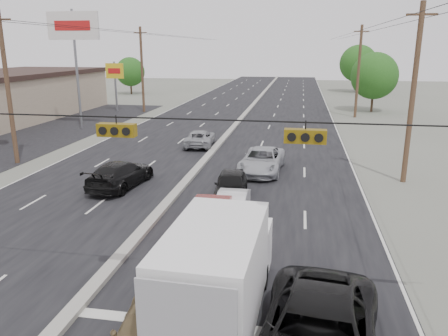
{
  "coord_description": "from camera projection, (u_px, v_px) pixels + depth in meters",
  "views": [
    {
      "loc": [
        6.34,
        -10.93,
        7.58
      ],
      "look_at": [
        2.99,
        8.31,
        2.2
      ],
      "focal_mm": 35.0,
      "sensor_mm": 36.0,
      "label": 1
    }
  ],
  "objects": [
    {
      "name": "ground",
      "position": [
        82.0,
        303.0,
        13.44
      ],
      "size": [
        200.0,
        200.0,
        0.0
      ],
      "primitive_type": "plane",
      "color": "#606356",
      "rests_on": "ground"
    },
    {
      "name": "road_surface",
      "position": [
        232.0,
        130.0,
        41.93
      ],
      "size": [
        20.0,
        160.0,
        0.02
      ],
      "primitive_type": "cube",
      "color": "black",
      "rests_on": "ground"
    },
    {
      "name": "center_median",
      "position": [
        232.0,
        129.0,
        41.91
      ],
      "size": [
        0.5,
        160.0,
        0.2
      ],
      "primitive_type": "cube",
      "color": "gray",
      "rests_on": "ground"
    },
    {
      "name": "parking_lot",
      "position": [
        41.0,
        134.0,
        40.0
      ],
      "size": [
        10.0,
        42.0,
        0.02
      ],
      "primitive_type": "cube",
      "color": "black",
      "rests_on": "ground"
    },
    {
      "name": "utility_pole_left_b",
      "position": [
        8.0,
        87.0,
        28.4
      ],
      "size": [
        1.6,
        0.3,
        10.0
      ],
      "color": "#422D1E",
      "rests_on": "ground"
    },
    {
      "name": "utility_pole_left_c",
      "position": [
        142.0,
        69.0,
        52.14
      ],
      "size": [
        1.6,
        0.3,
        10.0
      ],
      "color": "#422D1E",
      "rests_on": "ground"
    },
    {
      "name": "utility_pole_right_b",
      "position": [
        413.0,
        94.0,
        24.26
      ],
      "size": [
        1.6,
        0.3,
        10.0
      ],
      "color": "#422D1E",
      "rests_on": "ground"
    },
    {
      "name": "utility_pole_right_c",
      "position": [
        358.0,
        71.0,
        48.0
      ],
      "size": [
        1.6,
        0.3,
        10.0
      ],
      "color": "#422D1E",
      "rests_on": "ground"
    },
    {
      "name": "traffic_signals",
      "position": [
        113.0,
        128.0,
        11.75
      ],
      "size": [
        25.0,
        0.3,
        0.54
      ],
      "color": "black",
      "rests_on": "ground"
    },
    {
      "name": "pole_sign_billboard",
      "position": [
        74.0,
        33.0,
        40.08
      ],
      "size": [
        5.0,
        0.25,
        11.0
      ],
      "color": "slate",
      "rests_on": "ground"
    },
    {
      "name": "pole_sign_far",
      "position": [
        115.0,
        75.0,
        52.91
      ],
      "size": [
        2.2,
        0.25,
        6.0
      ],
      "color": "slate",
      "rests_on": "ground"
    },
    {
      "name": "tree_left_far",
      "position": [
        130.0,
        72.0,
        73.08
      ],
      "size": [
        4.8,
        4.8,
        6.12
      ],
      "color": "#382619",
      "rests_on": "ground"
    },
    {
      "name": "tree_right_mid",
      "position": [
        374.0,
        76.0,
        52.54
      ],
      "size": [
        5.6,
        5.6,
        7.14
      ],
      "color": "#382619",
      "rests_on": "ground"
    },
    {
      "name": "tree_right_far",
      "position": [
        358.0,
        63.0,
        75.95
      ],
      "size": [
        6.4,
        6.4,
        8.16
      ],
      "color": "#382619",
      "rests_on": "ground"
    },
    {
      "name": "box_truck",
      "position": [
        220.0,
        272.0,
        11.95
      ],
      "size": [
        2.43,
        6.39,
        3.21
      ],
      "rotation": [
        0.0,
        0.0,
        -0.04
      ],
      "color": "black",
      "rests_on": "ground"
    },
    {
      "name": "tan_sedan",
      "position": [
        155.0,
        332.0,
        10.97
      ],
      "size": [
        2.3,
        4.89,
        1.38
      ],
      "primitive_type": "imported",
      "rotation": [
        0.0,
        0.0,
        0.08
      ],
      "color": "brown",
      "rests_on": "ground"
    },
    {
      "name": "red_sedan",
      "position": [
        210.0,
        219.0,
        18.19
      ],
      "size": [
        1.7,
        4.41,
        1.43
      ],
      "primitive_type": "imported",
      "rotation": [
        0.0,
        0.0,
        0.04
      ],
      "color": "maroon",
      "rests_on": "ground"
    },
    {
      "name": "queue_car_a",
      "position": [
        231.0,
        185.0,
        22.66
      ],
      "size": [
        2.06,
        4.27,
        1.4
      ],
      "primitive_type": "imported",
      "rotation": [
        0.0,
        0.0,
        0.1
      ],
      "color": "black",
      "rests_on": "ground"
    },
    {
      "name": "queue_car_b",
      "position": [
        232.0,
        207.0,
        19.68
      ],
      "size": [
        1.38,
        3.86,
        1.27
      ],
      "primitive_type": "imported",
      "rotation": [
        0.0,
        0.0,
        0.01
      ],
      "color": "silver",
      "rests_on": "ground"
    },
    {
      "name": "queue_car_c",
      "position": [
        262.0,
        161.0,
        27.37
      ],
      "size": [
        2.82,
        5.51,
        1.49
      ],
      "primitive_type": "imported",
      "rotation": [
        0.0,
        0.0,
        -0.07
      ],
      "color": "#A8AAB0",
      "rests_on": "ground"
    },
    {
      "name": "oncoming_near",
      "position": [
        121.0,
        174.0,
        24.47
      ],
      "size": [
        2.66,
        5.3,
        1.48
      ],
      "primitive_type": "imported",
      "rotation": [
        0.0,
        0.0,
        3.02
      ],
      "color": "black",
      "rests_on": "ground"
    },
    {
      "name": "oncoming_far",
      "position": [
        200.0,
        138.0,
        34.7
      ],
      "size": [
        2.52,
        4.77,
        1.28
      ],
      "primitive_type": "imported",
      "rotation": [
        0.0,
        0.0,
        3.23
      ],
      "color": "#95979C",
      "rests_on": "ground"
    }
  ]
}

